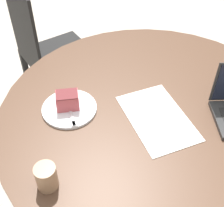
# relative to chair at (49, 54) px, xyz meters

# --- Properties ---
(ground_plane) EXTENTS (12.00, 12.00, 0.00)m
(ground_plane) POSITION_rel_chair_xyz_m (0.93, 0.11, -0.50)
(ground_plane) COLOR #B7AD9E
(dining_table) EXTENTS (1.32, 1.32, 0.73)m
(dining_table) POSITION_rel_chair_xyz_m (0.93, 0.11, 0.10)
(dining_table) COLOR #4C3323
(dining_table) RESTS_ON ground_plane
(chair) EXTENTS (0.44, 0.44, 0.98)m
(chair) POSITION_rel_chair_xyz_m (0.00, 0.00, 0.00)
(chair) COLOR black
(chair) RESTS_ON ground_plane
(paper_document) EXTENTS (0.39, 0.29, 0.00)m
(paper_document) POSITION_rel_chair_xyz_m (0.97, 0.10, 0.23)
(paper_document) COLOR white
(paper_document) RESTS_ON dining_table
(plate) EXTENTS (0.23, 0.23, 0.01)m
(plate) POSITION_rel_chair_xyz_m (0.74, -0.19, 0.23)
(plate) COLOR silver
(plate) RESTS_ON dining_table
(cake_slice) EXTENTS (0.10, 0.11, 0.07)m
(cake_slice) POSITION_rel_chair_xyz_m (0.73, -0.19, 0.27)
(cake_slice) COLOR #B74C51
(cake_slice) RESTS_ON plate
(fork) EXTENTS (0.17, 0.06, 0.00)m
(fork) POSITION_rel_chair_xyz_m (0.78, -0.20, 0.24)
(fork) COLOR silver
(fork) RESTS_ON plate
(coffee_glass) EXTENTS (0.07, 0.07, 0.10)m
(coffee_glass) POSITION_rel_chair_xyz_m (1.03, -0.41, 0.28)
(coffee_glass) COLOR #997556
(coffee_glass) RESTS_ON dining_table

